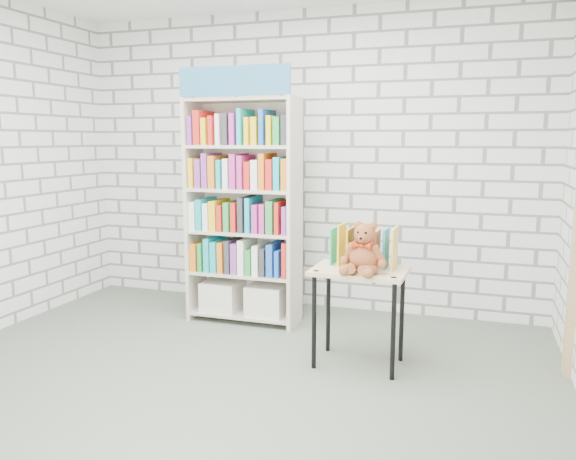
% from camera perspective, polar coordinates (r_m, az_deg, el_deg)
% --- Properties ---
extents(ground, '(4.50, 4.50, 0.00)m').
position_cam_1_polar(ground, '(3.87, -7.36, -15.51)').
color(ground, '#515B4D').
rests_on(ground, ground).
extents(room_shell, '(4.52, 4.02, 2.81)m').
position_cam_1_polar(room_shell, '(3.52, -7.96, 11.91)').
color(room_shell, silver).
rests_on(room_shell, ground).
extents(bookshelf, '(0.98, 0.38, 2.20)m').
position_cam_1_polar(bookshelf, '(4.94, -4.50, 2.10)').
color(bookshelf, beige).
rests_on(bookshelf, ground).
extents(display_table, '(0.68, 0.48, 0.71)m').
position_cam_1_polar(display_table, '(4.02, 7.27, -5.30)').
color(display_table, tan).
rests_on(display_table, ground).
extents(table_books, '(0.47, 0.22, 0.27)m').
position_cam_1_polar(table_books, '(4.07, 7.68, -1.72)').
color(table_books, teal).
rests_on(table_books, display_table).
extents(teddy_bear, '(0.33, 0.31, 0.35)m').
position_cam_1_polar(teddy_bear, '(3.86, 7.69, -2.26)').
color(teddy_bear, brown).
rests_on(teddy_bear, display_table).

